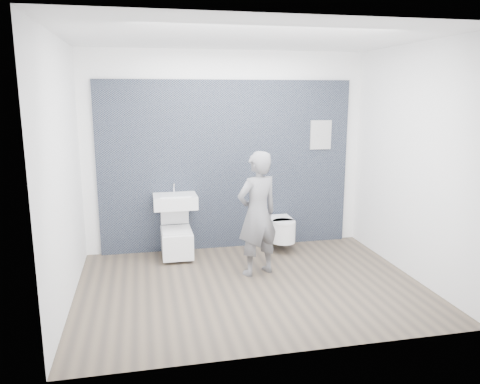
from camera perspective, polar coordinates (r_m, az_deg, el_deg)
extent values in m
plane|color=brown|center=(5.62, 1.30, -11.29)|extent=(4.00, 4.00, 0.00)
plane|color=white|center=(6.68, -1.61, 4.93)|extent=(4.00, 0.00, 4.00)
plane|color=white|center=(3.81, 6.59, -0.52)|extent=(4.00, 0.00, 4.00)
plane|color=white|center=(5.15, -20.84, 2.04)|extent=(0.00, 3.00, 3.00)
plane|color=white|center=(6.01, 20.30, 3.40)|extent=(0.00, 3.00, 3.00)
plane|color=white|center=(5.19, 1.45, 18.40)|extent=(4.00, 4.00, 0.00)
cube|color=black|center=(6.96, -1.50, -6.61)|extent=(3.60, 0.06, 2.40)
cube|color=white|center=(6.42, -7.92, -1.14)|extent=(0.58, 0.44, 0.18)
cube|color=silver|center=(6.38, -7.92, -0.43)|extent=(0.41, 0.29, 0.03)
cylinder|color=silver|center=(6.54, -8.06, 0.55)|extent=(0.02, 0.02, 0.15)
cylinder|color=silver|center=(6.48, -8.04, 1.01)|extent=(0.02, 0.10, 0.02)
cylinder|color=silver|center=(6.65, -8.01, -1.98)|extent=(0.04, 0.04, 0.12)
cube|color=white|center=(6.50, -7.72, -6.12)|extent=(0.41, 0.59, 0.35)
cylinder|color=silver|center=(6.41, -7.73, -4.90)|extent=(0.29, 0.29, 0.03)
cube|color=white|center=(6.40, -7.74, -4.66)|extent=(0.39, 0.47, 0.02)
cube|color=white|center=(6.59, -7.97, -2.14)|extent=(0.39, 0.07, 0.43)
cube|color=silver|center=(6.79, -7.87, -6.49)|extent=(0.11, 0.06, 0.08)
cube|color=white|center=(6.83, 4.82, -4.45)|extent=(0.34, 0.40, 0.28)
cylinder|color=white|center=(6.65, 5.31, -4.91)|extent=(0.34, 0.34, 0.28)
cube|color=white|center=(6.76, 4.91, -3.24)|extent=(0.32, 0.38, 0.03)
cylinder|color=white|center=(6.58, 5.39, -3.66)|extent=(0.32, 0.32, 0.03)
cube|color=silver|center=(7.01, 4.40, -4.86)|extent=(0.09, 0.06, 0.08)
cube|color=white|center=(7.29, 9.36, -5.92)|extent=(0.31, 0.03, 0.42)
imported|color=slate|center=(5.72, 2.14, -2.68)|extent=(0.66, 0.54, 1.55)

